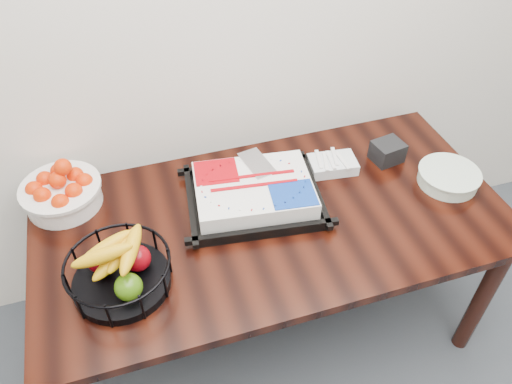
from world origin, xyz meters
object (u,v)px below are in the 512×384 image
object	(u,v)px
table	(273,231)
napkin_box	(387,152)
plate_stack	(448,177)
tangerine_bowl	(60,188)
fruit_basket	(119,270)
cake_tray	(254,193)

from	to	relation	value
table	napkin_box	size ratio (longest dim) A/B	14.66
napkin_box	plate_stack	bearing A→B (deg)	-51.82
tangerine_bowl	fruit_basket	world-z (taller)	tangerine_bowl
napkin_box	cake_tray	bearing A→B (deg)	-173.14
cake_tray	plate_stack	distance (m)	0.80
cake_tray	tangerine_bowl	size ratio (longest dim) A/B	1.82
cake_tray	table	bearing A→B (deg)	-63.60
fruit_basket	napkin_box	xyz separation A→B (m)	(1.16, 0.32, -0.03)
tangerine_bowl	napkin_box	bearing A→B (deg)	-6.02
table	fruit_basket	size ratio (longest dim) A/B	5.19
tangerine_bowl	fruit_basket	bearing A→B (deg)	-69.96
tangerine_bowl	table	bearing A→B (deg)	-22.41
cake_tray	tangerine_bowl	world-z (taller)	tangerine_bowl
cake_tray	plate_stack	world-z (taller)	cake_tray
plate_stack	table	bearing A→B (deg)	176.94
fruit_basket	plate_stack	world-z (taller)	fruit_basket
tangerine_bowl	fruit_basket	distance (m)	0.49
table	plate_stack	distance (m)	0.75
table	fruit_basket	xyz separation A→B (m)	(-0.59, -0.15, 0.16)
table	fruit_basket	world-z (taller)	fruit_basket
tangerine_bowl	napkin_box	world-z (taller)	tangerine_bowl
tangerine_bowl	napkin_box	distance (m)	1.34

